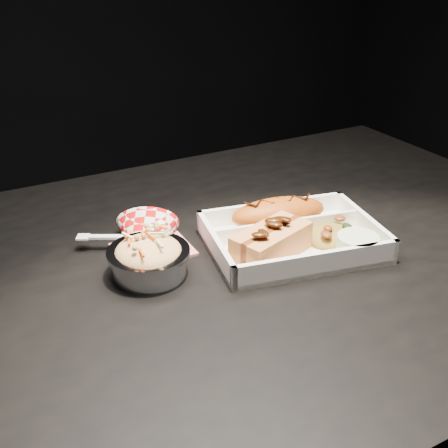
{
  "coord_description": "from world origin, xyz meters",
  "views": [
    {
      "loc": [
        -0.35,
        -0.63,
        1.17
      ],
      "look_at": [
        -0.02,
        -0.01,
        0.81
      ],
      "focal_mm": 45.0,
      "sensor_mm": 36.0,
      "label": 1
    }
  ],
  "objects": [
    {
      "name": "hotdog",
      "position": [
        0.04,
        -0.04,
        0.78
      ],
      "size": [
        0.13,
        0.09,
        0.06
      ],
      "rotation": [
        0.0,
        0.0,
        0.32
      ],
      "color": "#E7914F",
      "rests_on": "food_tray"
    },
    {
      "name": "fried_rice_mound",
      "position": [
        0.15,
        -0.05,
        0.77
      ],
      "size": [
        0.1,
        0.09,
        0.03
      ],
      "primitive_type": "ellipsoid",
      "rotation": [
        0.0,
        0.0,
        -0.2
      ],
      "color": "#AE8732",
      "rests_on": "food_tray"
    },
    {
      "name": "food_tray",
      "position": [
        0.09,
        -0.03,
        0.76
      ],
      "size": [
        0.28,
        0.23,
        0.04
      ],
      "rotation": [
        0.0,
        0.0,
        -0.2
      ],
      "color": "white",
      "rests_on": "dining_table"
    },
    {
      "name": "foil_coleslaw_cup",
      "position": [
        -0.13,
        0.0,
        0.78
      ],
      "size": [
        0.11,
        0.11,
        0.07
      ],
      "color": "silver",
      "rests_on": "dining_table"
    },
    {
      "name": "napkin_fork",
      "position": [
        -0.11,
        0.07,
        0.77
      ],
      "size": [
        0.16,
        0.14,
        0.1
      ],
      "rotation": [
        0.0,
        0.0,
        -0.49
      ],
      "color": "red",
      "rests_on": "dining_table"
    },
    {
      "name": "fried_pastry",
      "position": [
        0.1,
        0.03,
        0.78
      ],
      "size": [
        0.16,
        0.09,
        0.05
      ],
      "primitive_type": "ellipsoid",
      "rotation": [
        0.0,
        0.0,
        -0.2
      ],
      "color": "#B95212",
      "rests_on": "food_tray"
    },
    {
      "name": "dining_table",
      "position": [
        0.0,
        0.0,
        0.66
      ],
      "size": [
        1.2,
        0.8,
        0.75
      ],
      "color": "black",
      "rests_on": "ground"
    },
    {
      "name": "cupcake_liner",
      "position": [
        0.15,
        -0.1,
        0.77
      ],
      "size": [
        0.06,
        0.06,
        0.03
      ],
      "primitive_type": "cylinder",
      "color": "beige",
      "rests_on": "food_tray"
    }
  ]
}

